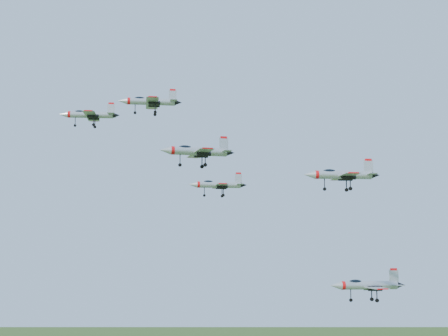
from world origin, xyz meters
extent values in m
cylinder|color=#A7ADB3|center=(-20.33, 15.54, 153.08)|extent=(8.88, 1.63, 1.28)
cone|color=#A7ADB3|center=(-25.63, 15.75, 153.08)|extent=(1.82, 1.35, 1.28)
cone|color=black|center=(-15.23, 15.34, 153.08)|extent=(1.42, 1.14, 1.09)
ellipsoid|color=black|center=(-22.49, 15.62, 153.56)|extent=(2.20, 1.00, 0.81)
cube|color=#A7ADB3|center=(-20.25, 12.78, 152.83)|extent=(2.43, 4.41, 0.14)
cube|color=#A7ADB3|center=(-20.03, 18.28, 152.83)|extent=(2.43, 4.41, 0.14)
cube|color=#A7ADB3|center=(-16.31, 15.38, 154.40)|extent=(1.48, 0.18, 2.06)
cube|color=red|center=(-16.31, 15.38, 155.48)|extent=(1.08, 0.18, 0.34)
cylinder|color=#A7ADB3|center=(-8.51, 1.99, 152.91)|extent=(8.46, 1.28, 1.22)
cone|color=#A7ADB3|center=(-13.58, 1.96, 152.91)|extent=(1.70, 1.23, 1.22)
cone|color=black|center=(-3.62, 2.02, 152.91)|extent=(1.32, 1.05, 1.04)
ellipsoid|color=black|center=(-10.57, 1.98, 153.37)|extent=(2.07, 0.89, 0.77)
cube|color=#A7ADB3|center=(-8.30, -0.64, 152.67)|extent=(2.19, 4.15, 0.13)
cube|color=#A7ADB3|center=(-8.34, 4.62, 152.67)|extent=(2.19, 4.15, 0.13)
cube|color=#A7ADB3|center=(-4.66, 2.02, 154.17)|extent=(1.41, 0.12, 1.97)
cube|color=red|center=(-4.66, 2.02, 155.21)|extent=(1.03, 0.14, 0.33)
cylinder|color=#A7ADB3|center=(-1.71, -19.47, 140.70)|extent=(8.30, 2.34, 1.19)
cone|color=#A7ADB3|center=(-6.59, -20.17, 140.70)|extent=(1.79, 1.41, 1.19)
cone|color=black|center=(2.99, -18.80, 140.70)|extent=(1.41, 1.18, 1.01)
ellipsoid|color=black|center=(-3.70, -19.75, 141.15)|extent=(2.11, 1.13, 0.75)
cube|color=#A7ADB3|center=(-1.17, -21.97, 140.47)|extent=(2.65, 4.27, 0.13)
cube|color=#A7ADB3|center=(-1.89, -16.91, 140.47)|extent=(2.65, 4.27, 0.13)
cube|color=#A7ADB3|center=(2.00, -18.94, 141.93)|extent=(1.37, 0.30, 1.92)
cube|color=red|center=(2.00, -18.94, 142.94)|extent=(1.01, 0.27, 0.32)
cylinder|color=#A7ADB3|center=(4.51, 8.39, 138.72)|extent=(8.25, 1.21, 1.19)
cone|color=#A7ADB3|center=(-0.44, 8.40, 138.72)|extent=(1.65, 1.20, 1.19)
cone|color=black|center=(9.28, 8.38, 138.72)|extent=(1.29, 1.02, 1.01)
ellipsoid|color=black|center=(2.50, 8.39, 139.17)|extent=(2.02, 0.86, 0.76)
cube|color=#A7ADB3|center=(4.69, 5.82, 138.49)|extent=(2.12, 4.04, 0.13)
cube|color=#A7ADB3|center=(4.70, 10.95, 138.49)|extent=(2.12, 4.04, 0.13)
cube|color=#A7ADB3|center=(8.27, 8.38, 139.95)|extent=(1.37, 0.11, 1.92)
cube|color=red|center=(8.27, 8.38, 140.96)|extent=(1.01, 0.13, 0.32)
cylinder|color=#A7ADB3|center=(21.62, -13.80, 138.28)|extent=(9.08, 1.73, 1.30)
cone|color=#A7ADB3|center=(16.21, -13.55, 138.28)|extent=(1.87, 1.39, 1.30)
cone|color=black|center=(26.83, -14.05, 138.28)|extent=(1.46, 1.17, 1.11)
ellipsoid|color=black|center=(19.41, -13.70, 138.78)|extent=(2.25, 1.04, 0.83)
cube|color=#A7ADB3|center=(21.69, -16.62, 138.03)|extent=(2.51, 4.52, 0.14)
cube|color=#A7ADB3|center=(21.95, -11.01, 138.03)|extent=(2.51, 4.52, 0.14)
cube|color=#A7ADB3|center=(25.73, -14.00, 139.64)|extent=(1.51, 0.19, 2.11)
cube|color=red|center=(25.73, -14.00, 140.74)|extent=(1.11, 0.19, 0.35)
cylinder|color=#A7ADB3|center=(29.98, -1.15, 120.36)|extent=(10.13, 1.54, 1.46)
cone|color=#A7ADB3|center=(23.90, -1.20, 120.36)|extent=(2.03, 1.48, 1.46)
cone|color=black|center=(35.82, -1.11, 120.36)|extent=(1.58, 1.25, 1.24)
ellipsoid|color=black|center=(27.50, -1.17, 120.91)|extent=(2.48, 1.07, 0.93)
cube|color=#A7ADB3|center=(30.22, -4.30, 120.07)|extent=(2.62, 4.97, 0.16)
cube|color=#A7ADB3|center=(30.18, 2.00, 120.07)|extent=(2.62, 4.97, 0.16)
cube|color=#A7ADB3|center=(34.59, -1.12, 121.87)|extent=(1.69, 0.15, 2.36)
cube|color=red|center=(34.59, -1.12, 123.11)|extent=(1.24, 0.17, 0.39)
camera|label=1|loc=(-9.25, -108.10, 126.95)|focal=50.00mm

